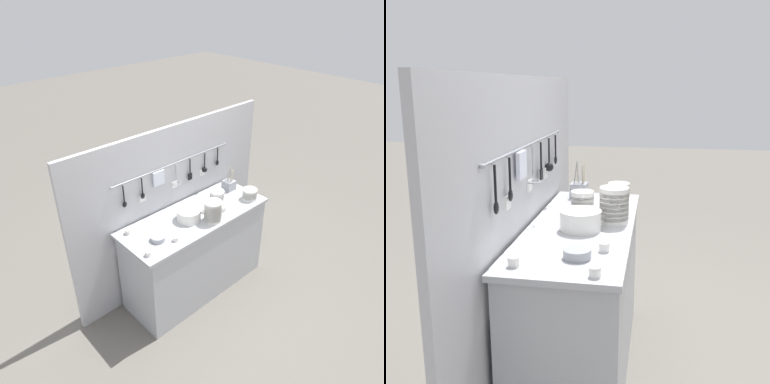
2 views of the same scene
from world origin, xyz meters
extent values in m
plane|color=#666059|center=(0.00, 0.00, 0.00)|extent=(20.00, 20.00, 0.00)
cube|color=#ADAFB5|center=(0.00, 0.00, 0.90)|extent=(1.54, 0.58, 0.03)
cube|color=#ADAFB5|center=(0.00, 0.00, 0.44)|extent=(1.48, 0.56, 0.89)
cube|color=#B2B2B7|center=(0.00, 0.33, 0.87)|extent=(2.34, 0.04, 1.74)
cylinder|color=#93969E|center=(0.00, 0.29, 1.37)|extent=(1.41, 0.01, 0.01)
sphere|color=#93969E|center=(-0.70, 0.29, 1.37)|extent=(0.02, 0.02, 0.02)
sphere|color=#93969E|center=(0.70, 0.29, 1.37)|extent=(0.02, 0.02, 0.02)
cylinder|color=black|center=(-0.60, 0.28, 1.27)|extent=(0.01, 0.01, 0.17)
ellipsoid|color=black|center=(-0.60, 0.28, 1.17)|extent=(0.04, 0.02, 0.06)
cylinder|color=#93969E|center=(-0.60, 0.29, 1.36)|extent=(0.00, 0.01, 0.02)
cylinder|color=black|center=(-0.40, 0.28, 1.28)|extent=(0.01, 0.01, 0.16)
ellipsoid|color=black|center=(-0.40, 0.28, 1.17)|extent=(0.04, 0.02, 0.06)
cylinder|color=#93969E|center=(-0.40, 0.29, 1.36)|extent=(0.01, 0.01, 0.02)
cube|color=silver|center=(-0.21, 0.28, 1.29)|extent=(0.13, 0.02, 0.14)
cylinder|color=#93969E|center=(-0.21, 0.29, 1.36)|extent=(0.01, 0.01, 0.02)
cylinder|color=#93969E|center=(0.01, 0.28, 1.28)|extent=(0.01, 0.01, 0.16)
torus|color=#93969E|center=(0.01, 0.28, 1.15)|extent=(0.10, 0.10, 0.01)
cylinder|color=#93969E|center=(0.01, 0.29, 1.36)|extent=(0.01, 0.01, 0.02)
cylinder|color=black|center=(0.19, 0.28, 1.27)|extent=(0.01, 0.01, 0.16)
cube|color=black|center=(0.19, 0.28, 1.16)|extent=(0.05, 0.01, 0.07)
cylinder|color=#93969E|center=(0.19, 0.29, 1.36)|extent=(0.01, 0.01, 0.02)
cylinder|color=black|center=(0.40, 0.28, 1.27)|extent=(0.01, 0.01, 0.17)
sphere|color=black|center=(0.40, 0.28, 1.17)|extent=(0.06, 0.06, 0.06)
cylinder|color=#93969E|center=(0.40, 0.29, 1.36)|extent=(0.01, 0.01, 0.02)
cylinder|color=black|center=(0.59, 0.28, 1.28)|extent=(0.01, 0.01, 0.15)
ellipsoid|color=black|center=(0.59, 0.28, 1.19)|extent=(0.04, 0.02, 0.06)
cylinder|color=#93969E|center=(0.59, 0.29, 1.36)|extent=(0.00, 0.01, 0.02)
cube|color=white|center=(-0.38, 0.30, 1.13)|extent=(0.07, 0.01, 0.07)
cube|color=white|center=(0.00, 0.30, 1.13)|extent=(0.07, 0.01, 0.07)
cube|color=white|center=(0.38, 0.30, 1.13)|extent=(0.07, 0.01, 0.07)
cylinder|color=silver|center=(0.63, -0.16, 0.94)|extent=(0.15, 0.15, 0.04)
cylinder|color=silver|center=(0.63, -0.16, 0.96)|extent=(0.15, 0.15, 0.04)
cylinder|color=silver|center=(0.63, -0.16, 0.98)|extent=(0.15, 0.15, 0.04)
cylinder|color=silver|center=(0.63, -0.16, 1.01)|extent=(0.15, 0.15, 0.04)
cylinder|color=silver|center=(0.06, -0.18, 0.94)|extent=(0.17, 0.17, 0.05)
cylinder|color=silver|center=(0.06, -0.18, 0.97)|extent=(0.17, 0.17, 0.05)
cylinder|color=silver|center=(0.06, -0.18, 1.00)|extent=(0.17, 0.17, 0.05)
cylinder|color=silver|center=(0.06, -0.18, 1.02)|extent=(0.17, 0.17, 0.05)
cylinder|color=silver|center=(0.06, -0.18, 1.05)|extent=(0.17, 0.17, 0.05)
cylinder|color=silver|center=(0.06, -0.18, 1.08)|extent=(0.17, 0.17, 0.05)
cylinder|color=silver|center=(0.06, -0.18, 1.10)|extent=(0.17, 0.17, 0.05)
cylinder|color=silver|center=(0.36, 0.06, 0.94)|extent=(0.15, 0.15, 0.05)
cylinder|color=silver|center=(0.36, 0.06, 0.97)|extent=(0.15, 0.15, 0.05)
cylinder|color=silver|center=(0.36, 0.06, 1.00)|extent=(0.15, 0.15, 0.05)
cylinder|color=silver|center=(-0.09, -0.01, 0.92)|extent=(0.23, 0.23, 0.01)
cylinder|color=silver|center=(-0.09, -0.01, 0.93)|extent=(0.23, 0.23, 0.01)
cylinder|color=silver|center=(-0.09, -0.01, 0.94)|extent=(0.23, 0.23, 0.01)
cylinder|color=silver|center=(-0.09, -0.01, 0.96)|extent=(0.23, 0.23, 0.01)
cylinder|color=silver|center=(-0.09, -0.01, 0.97)|extent=(0.23, 0.23, 0.01)
cylinder|color=silver|center=(-0.09, -0.01, 0.98)|extent=(0.23, 0.23, 0.01)
cylinder|color=silver|center=(-0.09, -0.01, 0.99)|extent=(0.23, 0.23, 0.01)
cylinder|color=silver|center=(-0.09, -0.01, 1.00)|extent=(0.23, 0.23, 0.01)
cylinder|color=silver|center=(-0.09, -0.01, 1.01)|extent=(0.23, 0.23, 0.01)
cylinder|color=silver|center=(-0.09, -0.01, 1.02)|extent=(0.23, 0.23, 0.01)
cylinder|color=#93969E|center=(-0.51, -0.06, 0.94)|extent=(0.13, 0.13, 0.04)
cube|color=#93969E|center=(0.61, 0.12, 0.97)|extent=(0.11, 0.11, 0.10)
cylinder|color=#93969E|center=(0.59, 0.12, 1.08)|extent=(0.03, 0.03, 0.22)
cylinder|color=#93969E|center=(0.64, 0.16, 1.06)|extent=(0.01, 0.03, 0.17)
cylinder|color=#C6B793|center=(0.63, 0.10, 1.06)|extent=(0.02, 0.01, 0.18)
cylinder|color=#93969E|center=(0.61, 0.10, 1.06)|extent=(0.02, 0.01, 0.17)
cylinder|color=#C6B793|center=(0.60, 0.13, 1.07)|extent=(0.02, 0.01, 0.21)
cylinder|color=#C6B793|center=(0.61, 0.09, 1.07)|extent=(0.01, 0.01, 0.19)
cylinder|color=#C6B793|center=(0.65, 0.15, 1.07)|extent=(0.03, 0.03, 0.21)
cylinder|color=#93969E|center=(0.63, 0.13, 1.06)|extent=(0.03, 0.02, 0.19)
cylinder|color=#C6B793|center=(0.62, 0.09, 1.07)|extent=(0.02, 0.01, 0.19)
cylinder|color=silver|center=(0.10, -0.02, 0.94)|extent=(0.05, 0.05, 0.04)
cylinder|color=silver|center=(0.16, -0.06, 0.94)|extent=(0.05, 0.05, 0.04)
cylinder|color=silver|center=(-0.65, 0.19, 0.94)|extent=(0.05, 0.05, 0.04)
cylinder|color=silver|center=(0.23, 0.03, 0.94)|extent=(0.05, 0.05, 0.04)
cylinder|color=silver|center=(-0.40, -0.18, 0.94)|extent=(0.05, 0.05, 0.04)
cylinder|color=silver|center=(-0.69, -0.17, 0.94)|extent=(0.05, 0.05, 0.04)
cylinder|color=silver|center=(0.26, -0.13, 0.94)|extent=(0.05, 0.05, 0.04)
camera|label=1|loc=(-2.06, -2.19, 2.94)|focal=35.00mm
camera|label=2|loc=(-2.41, -0.40, 1.69)|focal=42.00mm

